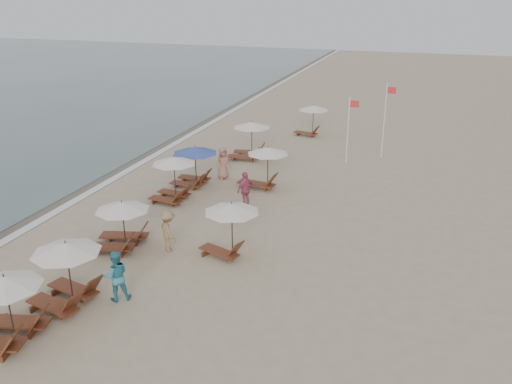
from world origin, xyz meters
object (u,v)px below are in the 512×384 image
(lounger_station_2, at_px, (119,225))
(flag_pole_near, at_px, (349,127))
(lounger_station_1, at_px, (64,274))
(lounger_station_4, at_px, (193,164))
(inland_station_0, at_px, (227,222))
(beachgoer_far_a, at_px, (245,189))
(lounger_station_0, at_px, (3,311))
(beachgoer_far_b, at_px, (223,163))
(beachgoer_mid_b, at_px, (168,231))
(inland_station_1, at_px, (262,164))
(lounger_station_5, at_px, (248,140))
(inland_station_2, at_px, (311,115))
(lounger_station_3, at_px, (171,178))
(beachgoer_mid_a, at_px, (116,276))

(lounger_station_2, height_order, flag_pole_near, flag_pole_near)
(lounger_station_1, relative_size, lounger_station_4, 1.04)
(inland_station_0, relative_size, flag_pole_near, 0.62)
(beachgoer_far_a, bearing_deg, lounger_station_1, 10.20)
(lounger_station_0, height_order, beachgoer_far_b, lounger_station_0)
(lounger_station_0, distance_m, lounger_station_2, 6.63)
(lounger_station_4, xyz_separation_m, beachgoer_far_b, (1.13, 1.59, -0.34))
(lounger_station_1, bearing_deg, beachgoer_mid_b, 73.08)
(lounger_station_4, relative_size, flag_pole_near, 0.62)
(inland_station_1, bearing_deg, flag_pole_near, 58.29)
(lounger_station_2, height_order, lounger_station_4, lounger_station_4)
(beachgoer_far_b, bearing_deg, lounger_station_4, -174.29)
(beachgoer_far_b, relative_size, flag_pole_near, 0.44)
(beachgoer_far_b, bearing_deg, beachgoer_far_a, -102.34)
(lounger_station_5, bearing_deg, inland_station_2, 70.05)
(lounger_station_3, distance_m, lounger_station_5, 8.17)
(lounger_station_5, height_order, beachgoer_far_b, lounger_station_5)
(lounger_station_5, xyz_separation_m, beachgoer_far_b, (-0.08, -4.06, -0.32))
(lounger_station_2, relative_size, beachgoer_mid_a, 1.43)
(lounger_station_4, height_order, beachgoer_far_a, lounger_station_4)
(beachgoer_far_b, xyz_separation_m, flag_pole_near, (6.14, 5.08, 1.39))
(beachgoer_mid_b, xyz_separation_m, beachgoer_far_a, (1.38, 5.48, 0.02))
(inland_station_1, height_order, beachgoer_far_b, inland_station_1)
(lounger_station_0, xyz_separation_m, inland_station_2, (3.16, 26.75, 0.43))
(lounger_station_1, height_order, lounger_station_3, lounger_station_1)
(lounger_station_0, xyz_separation_m, inland_station_0, (4.33, 7.41, 0.43))
(inland_station_2, bearing_deg, lounger_station_3, -103.92)
(beachgoer_mid_b, height_order, beachgoer_far_b, beachgoer_far_b)
(inland_station_0, bearing_deg, beachgoer_mid_b, -171.19)
(inland_station_0, xyz_separation_m, beachgoer_far_b, (-3.67, 8.62, -0.60))
(lounger_station_1, distance_m, beachgoer_mid_a, 1.70)
(inland_station_2, bearing_deg, inland_station_1, -89.70)
(lounger_station_3, height_order, inland_station_2, lounger_station_3)
(flag_pole_near, bearing_deg, beachgoer_mid_b, -109.26)
(lounger_station_4, bearing_deg, lounger_station_3, -90.58)
(lounger_station_5, xyz_separation_m, inland_station_0, (3.59, -12.68, 0.28))
(lounger_station_1, bearing_deg, lounger_station_3, 95.51)
(beachgoer_mid_b, bearing_deg, lounger_station_3, -23.41)
(beachgoer_mid_a, bearing_deg, beachgoer_far_a, -134.36)
(lounger_station_4, relative_size, beachgoer_mid_b, 1.43)
(inland_station_2, height_order, beachgoer_mid_b, inland_station_2)
(inland_station_1, relative_size, beachgoer_far_b, 1.55)
(inland_station_1, bearing_deg, beachgoer_far_a, -89.21)
(lounger_station_3, distance_m, inland_station_1, 4.97)
(inland_station_2, xyz_separation_m, beachgoer_mid_b, (-1.28, -19.72, -0.60))
(lounger_station_1, xyz_separation_m, beachgoer_mid_a, (1.46, 0.83, -0.26))
(lounger_station_1, height_order, beachgoer_mid_b, lounger_station_1)
(inland_station_1, distance_m, inland_station_2, 11.44)
(inland_station_1, relative_size, inland_station_2, 1.09)
(lounger_station_3, distance_m, inland_station_0, 6.67)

